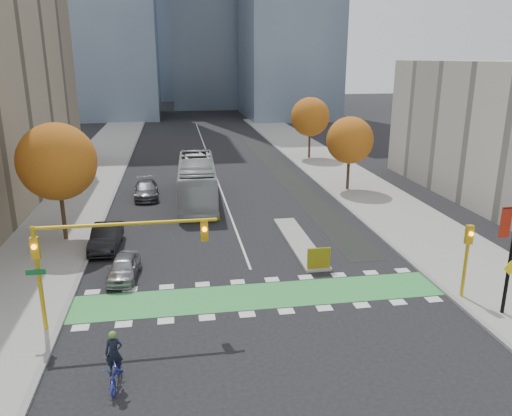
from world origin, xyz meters
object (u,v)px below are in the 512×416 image
object	(u,v)px
hazard_board	(319,258)
tree_east_near	(350,140)
traffic_signal_west	(95,248)
parked_car_b	(106,237)
tree_east_far	(310,117)
cyclist	(115,368)
bus	(197,180)
tree_west	(57,162)
traffic_signal_east	(467,250)
parked_car_a	(124,267)
parked_car_c	(146,190)

from	to	relation	value
hazard_board	tree_east_near	bearing A→B (deg)	65.80
tree_east_near	traffic_signal_west	size ratio (longest dim) A/B	0.83
hazard_board	parked_car_b	distance (m)	14.24
tree_east_far	cyclist	size ratio (longest dim) A/B	3.21
tree_east_near	cyclist	distance (m)	33.28
bus	parked_car_b	world-z (taller)	bus
tree_east_far	hazard_board	bearing A→B (deg)	-104.12
hazard_board	bus	size ratio (longest dim) A/B	0.10
tree_west	traffic_signal_east	bearing A→B (deg)	-29.07
traffic_signal_east	hazard_board	bearing A→B (deg)	144.08
tree_east_far	traffic_signal_east	world-z (taller)	tree_east_far
traffic_signal_east	parked_car_b	xyz separation A→B (m)	(-19.50, 10.51, -1.93)
hazard_board	cyclist	xyz separation A→B (m)	(-10.84, -9.33, -0.00)
traffic_signal_west	traffic_signal_east	world-z (taller)	traffic_signal_west
hazard_board	traffic_signal_east	bearing A→B (deg)	-35.92
tree_east_far	parked_car_a	size ratio (longest dim) A/B	1.95
parked_car_c	parked_car_a	bearing A→B (deg)	-93.80
parked_car_c	bus	bearing A→B (deg)	-22.13
hazard_board	parked_car_b	world-z (taller)	parked_car_b
traffic_signal_west	tree_east_near	bearing A→B (deg)	48.48
traffic_signal_east	parked_car_b	size ratio (longest dim) A/B	0.84
hazard_board	traffic_signal_west	bearing A→B (deg)	-158.45
hazard_board	tree_east_far	bearing A→B (deg)	75.88
tree_west	bus	xyz separation A→B (m)	(9.59, 8.89, -3.74)
cyclist	tree_east_far	bearing A→B (deg)	68.60
traffic_signal_east	bus	xyz separation A→B (m)	(-12.91, 21.39, -0.86)
tree_west	cyclist	world-z (taller)	tree_west
hazard_board	tree_east_near	distance (m)	19.93
tree_west	traffic_signal_east	size ratio (longest dim) A/B	2.01
bus	cyclist	bearing A→B (deg)	-97.58
tree_east_near	bus	xyz separation A→B (m)	(-14.41, -1.11, -2.99)
tree_east_near	tree_west	bearing A→B (deg)	-157.38
traffic_signal_west	bus	bearing A→B (deg)	75.53
cyclist	tree_east_near	bearing A→B (deg)	57.97
traffic_signal_east	parked_car_a	bearing A→B (deg)	162.91
tree_east_far	traffic_signal_west	world-z (taller)	tree_east_far
traffic_signal_west	traffic_signal_east	size ratio (longest dim) A/B	2.08
tree_east_far	bus	bearing A→B (deg)	-131.06
tree_east_far	parked_car_b	xyz separation A→B (m)	(-21.50, -28.00, -4.44)
traffic_signal_west	parked_car_c	xyz separation A→B (m)	(0.96, 23.04, -3.28)
tree_west	traffic_signal_west	distance (m)	13.25
traffic_signal_west	cyclist	world-z (taller)	traffic_signal_west
tree_east_far	bus	xyz separation A→B (m)	(-14.91, -17.11, -3.37)
parked_car_c	tree_east_near	bearing A→B (deg)	-3.92
hazard_board	cyclist	bearing A→B (deg)	-139.27
cyclist	bus	bearing A→B (deg)	83.08
traffic_signal_east	bus	bearing A→B (deg)	121.10
traffic_signal_west	parked_car_b	distance (m)	11.05
hazard_board	traffic_signal_east	world-z (taller)	traffic_signal_east
hazard_board	parked_car_a	size ratio (longest dim) A/B	0.36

